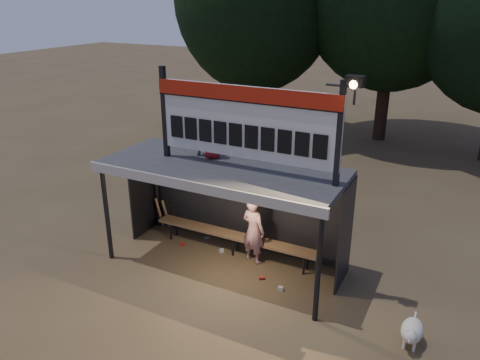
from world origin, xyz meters
name	(u,v)px	position (x,y,z in m)	size (l,w,h in m)	color
ground	(224,264)	(0.00, 0.00, 0.00)	(80.00, 80.00, 0.00)	#4F3E27
player	(253,230)	(0.51, 0.42, 0.77)	(0.56, 0.37, 1.53)	silver
child_a	(203,127)	(-0.71, 0.44, 2.92)	(0.59, 0.46, 1.21)	slate
child_b	(212,137)	(-0.42, 0.34, 2.77)	(0.44, 0.29, 0.90)	#AC1A20
dugout_shelter	(228,183)	(0.00, 0.24, 1.85)	(5.10, 2.08, 2.32)	#39393B
scoreboard_assembly	(247,120)	(0.56, -0.01, 3.32)	(4.10, 0.27, 1.99)	black
bench	(235,236)	(0.00, 0.55, 0.43)	(4.00, 0.35, 0.48)	brown
dog	(412,331)	(4.05, -0.80, 0.28)	(0.36, 0.81, 0.49)	white
bats	(166,214)	(-2.10, 0.82, 0.43)	(0.49, 0.33, 0.84)	#A5774D
litter	(228,258)	(0.00, 0.21, 0.04)	(2.86, 1.26, 0.08)	#B1291E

